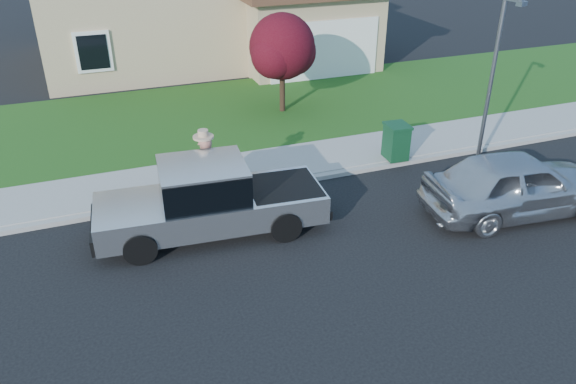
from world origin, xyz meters
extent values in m
plane|color=black|center=(0.00, 0.00, 0.00)|extent=(80.00, 80.00, 0.00)
cube|color=gray|center=(1.00, 2.90, 0.06)|extent=(40.00, 0.20, 0.12)
cube|color=gray|center=(1.00, 4.00, 0.07)|extent=(40.00, 2.00, 0.15)
cube|color=#164B15|center=(1.00, 8.50, 0.05)|extent=(40.00, 7.00, 0.10)
cube|color=tan|center=(6.50, 14.00, 1.60)|extent=(5.50, 6.00, 3.20)
cube|color=white|center=(6.50, 10.98, 1.25)|extent=(4.60, 0.12, 2.30)
cube|color=black|center=(-2.20, 12.45, 1.60)|extent=(1.30, 0.10, 1.50)
cylinder|color=black|center=(-2.19, 0.67, 0.35)|extent=(0.72, 0.32, 0.70)
cylinder|color=black|center=(-2.06, 2.29, 0.35)|extent=(0.72, 0.32, 0.70)
cylinder|color=black|center=(0.93, 0.43, 0.35)|extent=(0.72, 0.32, 0.70)
cylinder|color=black|center=(1.06, 2.04, 0.35)|extent=(0.72, 0.32, 0.70)
cube|color=silver|center=(-0.50, 1.35, 0.61)|extent=(5.14, 2.15, 0.63)
cube|color=black|center=(-0.63, 1.36, 1.28)|extent=(1.97, 1.78, 0.75)
cube|color=silver|center=(-0.63, 1.36, 1.66)|extent=(1.97, 1.78, 0.07)
cube|color=black|center=(1.17, 1.22, 0.91)|extent=(1.70, 1.62, 0.05)
cube|color=black|center=(-3.03, 1.55, 0.48)|extent=(0.24, 1.68, 0.35)
cube|color=black|center=(2.03, 1.15, 0.44)|extent=(0.24, 1.68, 0.22)
cube|color=black|center=(-1.26, 2.37, 1.19)|extent=(0.12, 0.20, 0.16)
imported|color=#B87465|center=(-0.32, 2.53, 0.91)|extent=(0.76, 0.62, 1.82)
cylinder|color=tan|center=(-0.32, 2.53, 1.85)|extent=(0.49, 0.49, 0.05)
cylinder|color=tan|center=(-0.32, 2.53, 1.92)|extent=(0.24, 0.24, 0.17)
imported|color=#B1B2B8|center=(6.50, -0.37, 0.77)|extent=(4.71, 2.29, 1.55)
cylinder|color=black|center=(3.61, 7.98, 0.86)|extent=(0.19, 0.19, 1.52)
sphere|color=#4A0F18|center=(3.61, 7.98, 2.33)|extent=(2.18, 2.18, 2.18)
sphere|color=#4A0F18|center=(4.08, 8.26, 2.04)|extent=(1.61, 1.61, 1.61)
sphere|color=#4A0F18|center=(3.23, 7.70, 2.14)|extent=(1.52, 1.52, 1.52)
cube|color=#0F381E|center=(5.24, 3.10, 0.62)|extent=(0.60, 0.69, 0.93)
cube|color=#0F381E|center=(5.24, 3.10, 1.12)|extent=(0.66, 0.75, 0.07)
cylinder|color=slate|center=(7.22, 2.00, 2.29)|extent=(0.11, 0.11, 4.58)
cube|color=slate|center=(7.34, 1.56, 4.50)|extent=(0.26, 0.22, 0.11)
camera|label=1|loc=(-2.71, -9.44, 6.89)|focal=35.00mm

